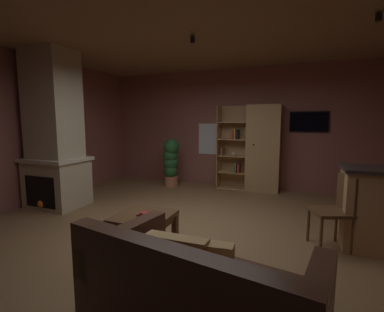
{
  "coord_description": "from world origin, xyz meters",
  "views": [
    {
      "loc": [
        1.48,
        -3.35,
        1.56
      ],
      "look_at": [
        0.0,
        0.4,
        1.05
      ],
      "focal_mm": 25.15,
      "sensor_mm": 36.0,
      "label": 1
    }
  ],
  "objects_px": {
    "table_book_0": "(143,214)",
    "table_book_1": "(146,214)",
    "leather_couch": "(199,299)",
    "dining_chair": "(337,207)",
    "stone_fireplace": "(54,138)",
    "coffee_table": "(144,222)",
    "bookshelf_cabinet": "(259,149)",
    "wall_mounted_tv": "(309,122)",
    "potted_floor_plant": "(171,161)"
  },
  "relations": [
    {
      "from": "stone_fireplace",
      "to": "dining_chair",
      "type": "xyz_separation_m",
      "value": [
        4.61,
        -0.01,
        -0.75
      ]
    },
    {
      "from": "table_book_0",
      "to": "wall_mounted_tv",
      "type": "relative_size",
      "value": 0.17
    },
    {
      "from": "bookshelf_cabinet",
      "to": "potted_floor_plant",
      "type": "bearing_deg",
      "value": -170.43
    },
    {
      "from": "leather_couch",
      "to": "table_book_1",
      "type": "distance_m",
      "value": 1.37
    },
    {
      "from": "table_book_1",
      "to": "wall_mounted_tv",
      "type": "height_order",
      "value": "wall_mounted_tv"
    },
    {
      "from": "stone_fireplace",
      "to": "potted_floor_plant",
      "type": "relative_size",
      "value": 2.42
    },
    {
      "from": "bookshelf_cabinet",
      "to": "leather_couch",
      "type": "bearing_deg",
      "value": -87.41
    },
    {
      "from": "stone_fireplace",
      "to": "coffee_table",
      "type": "bearing_deg",
      "value": -21.92
    },
    {
      "from": "potted_floor_plant",
      "to": "wall_mounted_tv",
      "type": "distance_m",
      "value": 3.24
    },
    {
      "from": "leather_couch",
      "to": "bookshelf_cabinet",
      "type": "bearing_deg",
      "value": 92.59
    },
    {
      "from": "table_book_0",
      "to": "wall_mounted_tv",
      "type": "height_order",
      "value": "wall_mounted_tv"
    },
    {
      "from": "stone_fireplace",
      "to": "coffee_table",
      "type": "distance_m",
      "value": 2.81
    },
    {
      "from": "coffee_table",
      "to": "potted_floor_plant",
      "type": "bearing_deg",
      "value": 110.52
    },
    {
      "from": "leather_couch",
      "to": "wall_mounted_tv",
      "type": "xyz_separation_m",
      "value": [
        0.81,
        4.72,
        1.26
      ]
    },
    {
      "from": "bookshelf_cabinet",
      "to": "stone_fireplace",
      "type": "bearing_deg",
      "value": -142.54
    },
    {
      "from": "leather_couch",
      "to": "potted_floor_plant",
      "type": "distance_m",
      "value": 4.75
    },
    {
      "from": "wall_mounted_tv",
      "to": "bookshelf_cabinet",
      "type": "bearing_deg",
      "value": -168.25
    },
    {
      "from": "bookshelf_cabinet",
      "to": "table_book_1",
      "type": "xyz_separation_m",
      "value": [
        -0.78,
        -3.59,
        -0.46
      ]
    },
    {
      "from": "leather_couch",
      "to": "potted_floor_plant",
      "type": "relative_size",
      "value": 1.54
    },
    {
      "from": "table_book_0",
      "to": "table_book_1",
      "type": "bearing_deg",
      "value": -26.97
    },
    {
      "from": "stone_fireplace",
      "to": "coffee_table",
      "type": "xyz_separation_m",
      "value": [
        2.47,
        -0.99,
        -0.89
      ]
    },
    {
      "from": "leather_couch",
      "to": "table_book_0",
      "type": "relative_size",
      "value": 13.66
    },
    {
      "from": "leather_couch",
      "to": "dining_chair",
      "type": "bearing_deg",
      "value": 60.87
    },
    {
      "from": "leather_couch",
      "to": "coffee_table",
      "type": "distance_m",
      "value": 1.44
    },
    {
      "from": "table_book_1",
      "to": "potted_floor_plant",
      "type": "bearing_deg",
      "value": 111.27
    },
    {
      "from": "leather_couch",
      "to": "table_book_0",
      "type": "xyz_separation_m",
      "value": [
        -1.04,
        0.96,
        0.18
      ]
    },
    {
      "from": "coffee_table",
      "to": "wall_mounted_tv",
      "type": "distance_m",
      "value": 4.35
    },
    {
      "from": "leather_couch",
      "to": "coffee_table",
      "type": "relative_size",
      "value": 2.78
    },
    {
      "from": "potted_floor_plant",
      "to": "dining_chair",
      "type": "bearing_deg",
      "value": -33.45
    },
    {
      "from": "bookshelf_cabinet",
      "to": "table_book_0",
      "type": "distance_m",
      "value": 3.68
    },
    {
      "from": "table_book_1",
      "to": "wall_mounted_tv",
      "type": "xyz_separation_m",
      "value": [
        1.79,
        3.8,
        1.06
      ]
    },
    {
      "from": "coffee_table",
      "to": "bookshelf_cabinet",
      "type": "bearing_deg",
      "value": 76.5
    },
    {
      "from": "dining_chair",
      "to": "wall_mounted_tv",
      "type": "xyz_separation_m",
      "value": [
        -0.28,
        2.76,
        1.04
      ]
    },
    {
      "from": "potted_floor_plant",
      "to": "wall_mounted_tv",
      "type": "bearing_deg",
      "value": 10.3
    },
    {
      "from": "table_book_0",
      "to": "table_book_1",
      "type": "xyz_separation_m",
      "value": [
        0.06,
        -0.03,
        0.02
      ]
    },
    {
      "from": "coffee_table",
      "to": "table_book_1",
      "type": "bearing_deg",
      "value": -37.22
    },
    {
      "from": "bookshelf_cabinet",
      "to": "wall_mounted_tv",
      "type": "xyz_separation_m",
      "value": [
        1.01,
        0.21,
        0.61
      ]
    },
    {
      "from": "leather_couch",
      "to": "dining_chair",
      "type": "distance_m",
      "value": 2.26
    },
    {
      "from": "table_book_1",
      "to": "wall_mounted_tv",
      "type": "bearing_deg",
      "value": 64.7
    },
    {
      "from": "stone_fireplace",
      "to": "coffee_table",
      "type": "height_order",
      "value": "stone_fireplace"
    },
    {
      "from": "table_book_0",
      "to": "dining_chair",
      "type": "distance_m",
      "value": 2.36
    },
    {
      "from": "bookshelf_cabinet",
      "to": "table_book_0",
      "type": "height_order",
      "value": "bookshelf_cabinet"
    },
    {
      "from": "stone_fireplace",
      "to": "wall_mounted_tv",
      "type": "relative_size",
      "value": 3.58
    },
    {
      "from": "stone_fireplace",
      "to": "wall_mounted_tv",
      "type": "bearing_deg",
      "value": 32.43
    },
    {
      "from": "stone_fireplace",
      "to": "bookshelf_cabinet",
      "type": "distance_m",
      "value": 4.19
    },
    {
      "from": "stone_fireplace",
      "to": "table_book_1",
      "type": "bearing_deg",
      "value": -22.39
    },
    {
      "from": "stone_fireplace",
      "to": "table_book_0",
      "type": "bearing_deg",
      "value": -22.28
    },
    {
      "from": "table_book_0",
      "to": "potted_floor_plant",
      "type": "xyz_separation_m",
      "value": [
        -1.2,
        3.21,
        0.15
      ]
    },
    {
      "from": "table_book_0",
      "to": "dining_chair",
      "type": "xyz_separation_m",
      "value": [
        2.14,
        1.0,
        0.05
      ]
    },
    {
      "from": "stone_fireplace",
      "to": "bookshelf_cabinet",
      "type": "bearing_deg",
      "value": 37.46
    }
  ]
}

